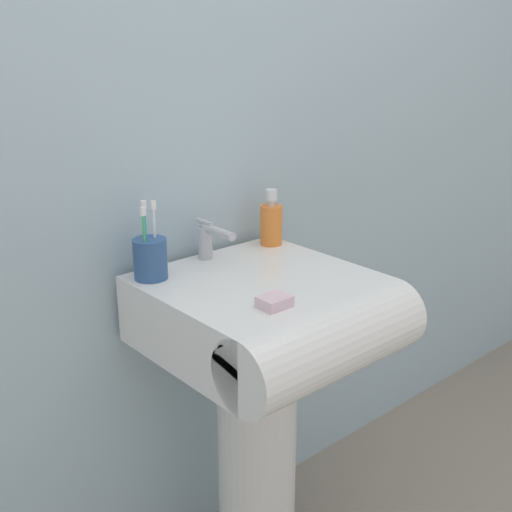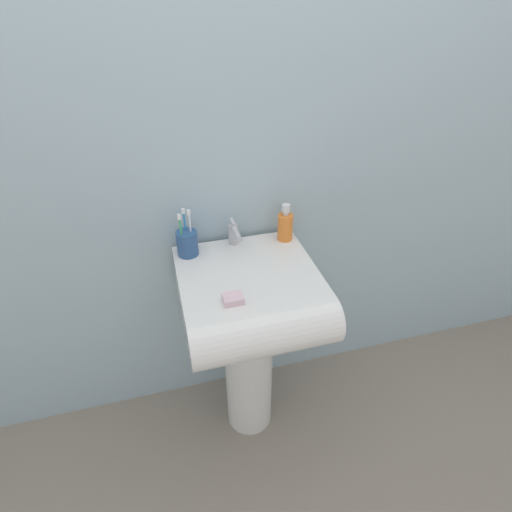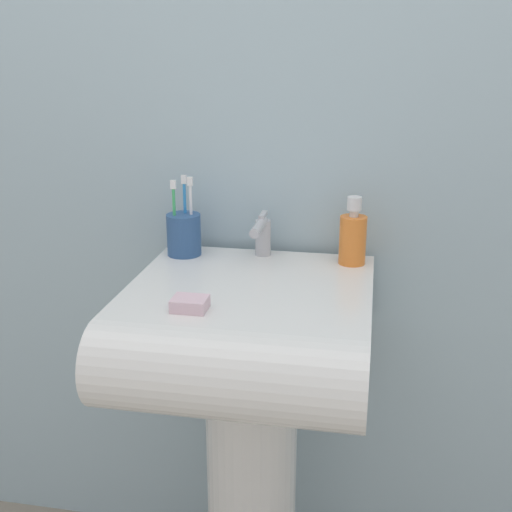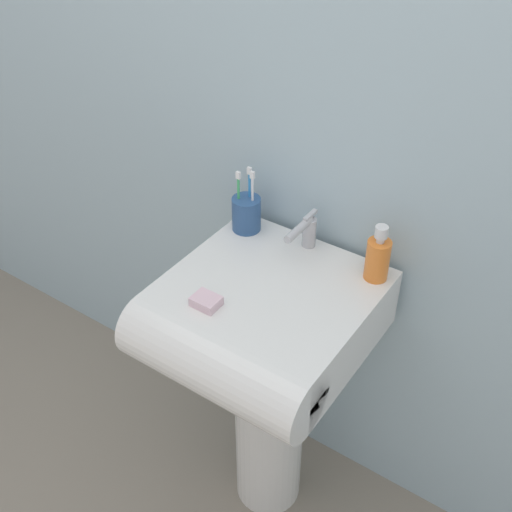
# 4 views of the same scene
# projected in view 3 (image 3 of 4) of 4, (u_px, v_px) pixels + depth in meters

# --- Properties ---
(wall_back) EXTENTS (5.00, 0.05, 2.40)m
(wall_back) POSITION_uv_depth(u_px,v_px,m) (273.00, 108.00, 1.48)
(wall_back) COLOR #9EB7C1
(wall_back) RESTS_ON ground
(sink_pedestal) EXTENTS (0.20, 0.20, 0.70)m
(sink_pedestal) POSITION_uv_depth(u_px,v_px,m) (252.00, 492.00, 1.49)
(sink_pedestal) COLOR white
(sink_pedestal) RESTS_ON ground
(sink_basin) EXTENTS (0.50, 0.54, 0.17)m
(sink_basin) POSITION_uv_depth(u_px,v_px,m) (245.00, 333.00, 1.30)
(sink_basin) COLOR white
(sink_basin) RESTS_ON sink_pedestal
(faucet) EXTENTS (0.04, 0.14, 0.10)m
(faucet) POSITION_uv_depth(u_px,v_px,m) (262.00, 234.00, 1.47)
(faucet) COLOR #B7B7BC
(faucet) RESTS_ON sink_basin
(toothbrush_cup) EXTENTS (0.08, 0.08, 0.19)m
(toothbrush_cup) POSITION_uv_depth(u_px,v_px,m) (184.00, 234.00, 1.49)
(toothbrush_cup) COLOR #2D5184
(toothbrush_cup) RESTS_ON sink_basin
(soap_bottle) EXTENTS (0.06, 0.06, 0.15)m
(soap_bottle) POSITION_uv_depth(u_px,v_px,m) (353.00, 237.00, 1.43)
(soap_bottle) COLOR orange
(soap_bottle) RESTS_ON sink_basin
(bar_soap) EXTENTS (0.07, 0.05, 0.02)m
(bar_soap) POSITION_uv_depth(u_px,v_px,m) (190.00, 304.00, 1.19)
(bar_soap) COLOR silver
(bar_soap) RESTS_ON sink_basin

